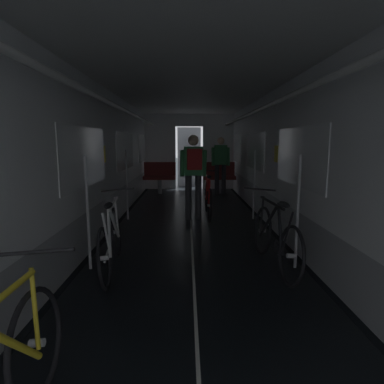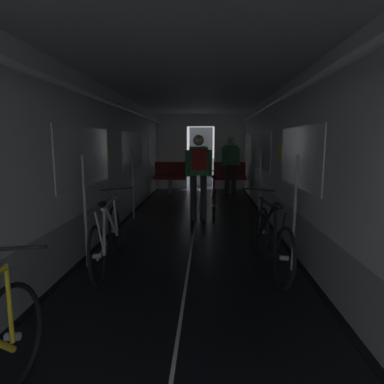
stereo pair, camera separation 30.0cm
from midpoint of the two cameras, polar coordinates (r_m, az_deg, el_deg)
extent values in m
cube|color=black|center=(5.44, -16.87, -8.14)|extent=(0.08, 11.50, 0.01)
cube|color=black|center=(5.40, 13.60, -8.13)|extent=(0.08, 11.50, 0.01)
cube|color=beige|center=(5.23, -1.69, -8.44)|extent=(0.03, 11.27, 0.00)
cube|color=#9EA0A5|center=(5.39, -18.04, -5.09)|extent=(0.12, 11.50, 0.60)
cube|color=white|center=(5.24, -18.68, 8.03)|extent=(0.12, 11.50, 1.85)
cube|color=white|center=(4.68, -19.95, 5.79)|extent=(0.02, 1.90, 0.80)
cube|color=white|center=(7.46, -12.74, 7.01)|extent=(0.02, 1.90, 0.80)
cube|color=white|center=(10.29, -9.46, 7.53)|extent=(0.02, 1.90, 0.80)
cube|color=yellow|center=(5.63, -16.66, 6.36)|extent=(0.01, 0.20, 0.28)
cylinder|color=white|center=(5.18, -15.30, 14.56)|extent=(0.07, 11.04, 0.07)
cylinder|color=#B7BABF|center=(4.16, -19.76, -3.54)|extent=(0.04, 0.04, 1.40)
cylinder|color=#B7BABF|center=(6.64, -12.57, 1.20)|extent=(0.04, 0.04, 1.40)
cube|color=#9EA0A5|center=(5.35, 14.76, -5.05)|extent=(0.12, 11.50, 0.60)
cube|color=white|center=(5.20, 15.29, 8.18)|extent=(0.12, 11.50, 1.85)
cube|color=white|center=(4.63, 16.39, 5.94)|extent=(0.02, 1.90, 0.80)
cube|color=white|center=(7.43, 9.82, 7.09)|extent=(0.02, 1.90, 0.80)
cube|color=white|center=(10.27, 6.85, 7.59)|extent=(0.02, 1.90, 0.80)
cube|color=yellow|center=(5.72, 13.04, 6.54)|extent=(0.01, 0.20, 0.28)
cylinder|color=white|center=(5.15, 11.79, 14.72)|extent=(0.07, 11.04, 0.07)
cylinder|color=#B7BABF|center=(4.12, 16.03, -3.50)|extent=(0.04, 0.04, 1.40)
cylinder|color=#B7BABF|center=(6.61, 9.53, 1.26)|extent=(0.04, 0.04, 1.40)
cube|color=white|center=(10.86, -6.35, 7.00)|extent=(1.00, 0.12, 2.45)
cube|color=white|center=(10.85, 3.77, 7.03)|extent=(1.00, 0.12, 2.45)
cube|color=white|center=(10.83, -1.31, 12.47)|extent=(0.90, 0.12, 0.40)
cube|color=#4C4F54|center=(11.52, -1.26, 6.15)|extent=(0.81, 0.04, 2.05)
cube|color=silver|center=(5.09, -1.83, 19.63)|extent=(3.14, 11.62, 0.12)
cylinder|color=gray|center=(9.89, -6.54, 0.98)|extent=(0.12, 0.12, 0.44)
cube|color=maroon|center=(9.85, -6.56, 2.53)|extent=(0.96, 0.44, 0.10)
cube|color=maroon|center=(10.02, -6.48, 4.07)|extent=(0.96, 0.08, 0.40)
torus|color=gray|center=(10.08, -8.93, 5.19)|extent=(0.14, 0.14, 0.02)
cylinder|color=gray|center=(9.87, 3.92, 1.00)|extent=(0.12, 0.12, 0.44)
cube|color=maroon|center=(9.84, 3.93, 2.56)|extent=(0.96, 0.44, 0.10)
cube|color=maroon|center=(10.00, 3.86, 4.10)|extent=(0.96, 0.08, 0.40)
torus|color=gray|center=(9.99, 1.39, 5.26)|extent=(0.14, 0.14, 0.02)
torus|color=black|center=(3.67, -17.42, -11.01)|extent=(0.16, 0.68, 0.67)
cylinder|color=#B2B2B7|center=(3.67, -17.42, -11.01)|extent=(0.10, 0.06, 0.06)
torus|color=black|center=(4.63, -15.02, -6.78)|extent=(0.16, 0.68, 0.67)
cylinder|color=#B2B2B7|center=(4.63, -15.02, -6.78)|extent=(0.10, 0.06, 0.06)
cylinder|color=silver|center=(4.27, -15.52, -5.06)|extent=(0.05, 0.54, 0.56)
cylinder|color=silver|center=(3.88, -16.48, -6.50)|extent=(0.11, 0.34, 0.55)
cylinder|color=silver|center=(4.06, -15.71, -1.96)|extent=(0.11, 0.82, 0.04)
cylinder|color=silver|center=(3.66, -17.07, -7.08)|extent=(0.05, 0.17, 0.49)
cylinder|color=silver|center=(3.89, -16.80, -10.21)|extent=(0.07, 0.45, 0.07)
cylinder|color=silver|center=(4.54, -14.95, -3.94)|extent=(0.08, 0.09, 0.49)
cylinder|color=black|center=(4.10, -16.24, -9.49)|extent=(0.04, 0.17, 0.17)
ellipsoid|color=black|center=(3.63, -16.75, -2.29)|extent=(0.12, 0.25, 0.07)
cylinder|color=black|center=(4.49, -14.72, 0.37)|extent=(0.44, 0.07, 0.06)
torus|color=black|center=(3.69, 14.67, -10.79)|extent=(0.15, 0.68, 0.67)
cylinder|color=#B2B2B7|center=(3.69, 14.67, -10.79)|extent=(0.10, 0.06, 0.06)
torus|color=black|center=(4.62, 10.39, -6.67)|extent=(0.15, 0.68, 0.67)
cylinder|color=#B2B2B7|center=(4.62, 10.39, -6.67)|extent=(0.10, 0.06, 0.06)
cylinder|color=black|center=(4.26, 11.33, -4.95)|extent=(0.13, 0.54, 0.56)
cylinder|color=black|center=(3.88, 13.04, -6.35)|extent=(0.07, 0.35, 0.55)
cylinder|color=black|center=(4.06, 11.71, -1.85)|extent=(0.10, 0.82, 0.04)
cylinder|color=black|center=(3.67, 14.11, -6.91)|extent=(0.08, 0.16, 0.49)
cylinder|color=black|center=(3.90, 13.56, -10.03)|extent=(0.06, 0.45, 0.07)
cylinder|color=black|center=(4.52, 10.29, -3.83)|extent=(0.07, 0.09, 0.49)
cylinder|color=black|center=(4.11, 12.57, -9.34)|extent=(0.04, 0.17, 0.17)
ellipsoid|color=black|center=(3.64, 13.60, -2.16)|extent=(0.11, 0.25, 0.07)
cylinder|color=black|center=(4.47, 9.94, 0.48)|extent=(0.44, 0.06, 0.07)
torus|color=black|center=(2.45, -28.97, -22.17)|extent=(0.10, 0.67, 0.67)
cylinder|color=#B2B2B7|center=(2.45, -28.97, -22.17)|extent=(0.09, 0.05, 0.06)
cylinder|color=yellow|center=(2.10, -33.38, -21.05)|extent=(0.09, 0.54, 0.56)
cylinder|color=yellow|center=(2.31, -29.38, -17.41)|extent=(0.07, 0.09, 0.49)
cylinder|color=black|center=(2.19, -29.18, -9.19)|extent=(0.44, 0.03, 0.06)
cylinder|color=#2D2D33|center=(6.50, -1.96, -0.98)|extent=(0.13, 0.13, 0.90)
cylinder|color=#2D2D33|center=(6.52, -0.20, -0.95)|extent=(0.13, 0.13, 0.90)
cube|color=#337F47|center=(6.43, -1.10, 5.46)|extent=(0.38, 0.25, 0.56)
cylinder|color=#337F47|center=(6.44, -3.07, 5.01)|extent=(0.11, 0.20, 0.53)
cylinder|color=#337F47|center=(6.47, 0.83, 5.04)|extent=(0.11, 0.20, 0.53)
sphere|color=beige|center=(6.42, -1.11, 9.03)|extent=(0.21, 0.21, 0.21)
cube|color=maroon|center=(6.26, -0.96, 5.74)|extent=(0.29, 0.18, 0.40)
torus|color=black|center=(6.28, 1.77, -2.39)|extent=(0.05, 0.67, 0.67)
cylinder|color=#B2B2B7|center=(6.28, 1.77, -2.39)|extent=(0.09, 0.05, 0.05)
torus|color=black|center=(7.29, 1.41, -0.84)|extent=(0.05, 0.67, 0.67)
cylinder|color=#B2B2B7|center=(7.29, 1.41, -0.84)|extent=(0.09, 0.05, 0.05)
cylinder|color=red|center=(6.94, 1.48, 0.52)|extent=(0.05, 0.54, 0.56)
cylinder|color=red|center=(6.54, 1.62, 0.00)|extent=(0.05, 0.34, 0.55)
cylinder|color=red|center=(6.75, 1.50, 2.55)|extent=(0.04, 0.82, 0.03)
cylinder|color=red|center=(6.31, 1.70, -0.11)|extent=(0.03, 0.16, 0.49)
cylinder|color=red|center=(6.51, 1.68, -2.20)|extent=(0.03, 0.45, 0.07)
cylinder|color=red|center=(7.22, 1.39, 1.02)|extent=(0.04, 0.09, 0.49)
cylinder|color=black|center=(6.73, 1.60, -2.03)|extent=(0.02, 0.17, 0.17)
ellipsoid|color=black|center=(6.32, 1.64, 2.67)|extent=(0.09, 0.24, 0.06)
cylinder|color=black|center=(7.20, 1.34, 3.74)|extent=(0.44, 0.02, 0.03)
cylinder|color=#2D2D33|center=(9.56, 4.68, 2.12)|extent=(0.13, 0.13, 0.90)
cylinder|color=#2D2D33|center=(9.54, 3.48, 2.13)|extent=(0.13, 0.13, 0.90)
cube|color=#337F47|center=(9.49, 4.13, 6.51)|extent=(0.36, 0.22, 0.56)
cylinder|color=#337F47|center=(9.49, 5.47, 6.19)|extent=(0.09, 0.20, 0.53)
cylinder|color=#337F47|center=(9.46, 2.80, 6.21)|extent=(0.09, 0.20, 0.53)
sphere|color=beige|center=(9.48, 4.16, 8.92)|extent=(0.21, 0.21, 0.21)
camera|label=1|loc=(0.15, -91.77, -0.27)|focal=30.47mm
camera|label=2|loc=(0.15, 88.23, 0.27)|focal=30.47mm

